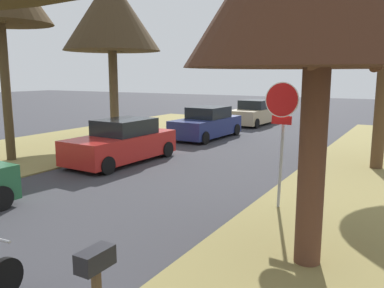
{
  "coord_description": "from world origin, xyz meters",
  "views": [
    {
      "loc": [
        7.0,
        2.99,
        3.18
      ],
      "look_at": [
        1.37,
        12.73,
        1.21
      ],
      "focal_mm": 37.13,
      "sensor_mm": 36.0,
      "label": 1
    }
  ],
  "objects_px": {
    "street_tree_left_far": "(111,14)",
    "parked_sedan_tan": "(254,113)",
    "stop_sign_far": "(282,118)",
    "curbside_mailbox": "(96,272)",
    "parked_sedan_red": "(122,143)",
    "parked_sedan_navy": "(207,124)"
  },
  "relations": [
    {
      "from": "street_tree_left_far",
      "to": "parked_sedan_tan",
      "type": "bearing_deg",
      "value": 68.16
    },
    {
      "from": "stop_sign_far",
      "to": "street_tree_left_far",
      "type": "height_order",
      "value": "street_tree_left_far"
    },
    {
      "from": "curbside_mailbox",
      "to": "parked_sedan_tan",
      "type": "bearing_deg",
      "value": 106.75
    },
    {
      "from": "parked_sedan_red",
      "to": "parked_sedan_navy",
      "type": "bearing_deg",
      "value": 89.51
    },
    {
      "from": "stop_sign_far",
      "to": "street_tree_left_far",
      "type": "xyz_separation_m",
      "value": [
        -10.18,
        5.91,
        3.78
      ]
    },
    {
      "from": "stop_sign_far",
      "to": "curbside_mailbox",
      "type": "height_order",
      "value": "stop_sign_far"
    },
    {
      "from": "street_tree_left_far",
      "to": "curbside_mailbox",
      "type": "height_order",
      "value": "street_tree_left_far"
    },
    {
      "from": "parked_sedan_navy",
      "to": "curbside_mailbox",
      "type": "bearing_deg",
      "value": -66.42
    },
    {
      "from": "parked_sedan_navy",
      "to": "stop_sign_far",
      "type": "bearing_deg",
      "value": -53.01
    },
    {
      "from": "street_tree_left_far",
      "to": "parked_sedan_red",
      "type": "height_order",
      "value": "street_tree_left_far"
    },
    {
      "from": "parked_sedan_red",
      "to": "parked_sedan_navy",
      "type": "relative_size",
      "value": 1.0
    },
    {
      "from": "parked_sedan_navy",
      "to": "parked_sedan_tan",
      "type": "height_order",
      "value": "same"
    },
    {
      "from": "stop_sign_far",
      "to": "curbside_mailbox",
      "type": "distance_m",
      "value": 6.1
    },
    {
      "from": "stop_sign_far",
      "to": "curbside_mailbox",
      "type": "bearing_deg",
      "value": -91.4
    },
    {
      "from": "street_tree_left_far",
      "to": "parked_sedan_tan",
      "type": "xyz_separation_m",
      "value": [
        3.69,
        9.2,
        -5.25
      ]
    },
    {
      "from": "street_tree_left_far",
      "to": "parked_sedan_tan",
      "type": "distance_m",
      "value": 11.22
    },
    {
      "from": "stop_sign_far",
      "to": "curbside_mailbox",
      "type": "relative_size",
      "value": 2.34
    },
    {
      "from": "parked_sedan_navy",
      "to": "curbside_mailbox",
      "type": "height_order",
      "value": "parked_sedan_navy"
    },
    {
      "from": "parked_sedan_red",
      "to": "curbside_mailbox",
      "type": "distance_m",
      "value": 10.43
    },
    {
      "from": "street_tree_left_far",
      "to": "stop_sign_far",
      "type": "bearing_deg",
      "value": -30.11
    },
    {
      "from": "parked_sedan_red",
      "to": "street_tree_left_far",
      "type": "bearing_deg",
      "value": 133.71
    },
    {
      "from": "parked_sedan_navy",
      "to": "curbside_mailbox",
      "type": "relative_size",
      "value": 3.52
    }
  ]
}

